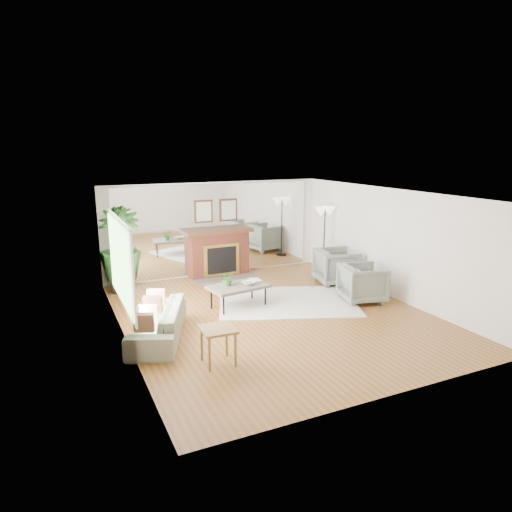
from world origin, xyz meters
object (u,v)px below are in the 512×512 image
armchair_back (336,266)px  floor_lamp (325,217)px  armchair_front (363,283)px  potted_ficus (120,248)px  fireplace (219,252)px  side_table (218,334)px  coffee_table (238,287)px  sofa (158,322)px

armchair_back → floor_lamp: floor_lamp is taller
armchair_back → armchair_front: armchair_back is taller
potted_ficus → floor_lamp: potted_ficus is taller
fireplace → side_table: fireplace is taller
coffee_table → armchair_front: 2.81m
fireplace → floor_lamp: size_ratio=1.11×
potted_ficus → armchair_back: bearing=-17.6°
fireplace → floor_lamp: bearing=-21.3°
armchair_front → potted_ficus: size_ratio=0.46×
fireplace → floor_lamp: (2.64, -1.03, 0.92)m
coffee_table → armchair_back: (2.95, 0.62, -0.02)m
armchair_front → fireplace: bearing=47.3°
fireplace → sofa: 4.22m
coffee_table → floor_lamp: 3.65m
potted_ficus → coffee_table: bearing=-46.5°
coffee_table → armchair_back: bearing=11.8°
side_table → floor_lamp: floor_lamp is taller
potted_ficus → sofa: bearing=-87.2°
potted_ficus → floor_lamp: size_ratio=1.08×
armchair_back → side_table: 5.16m
coffee_table → potted_ficus: (-2.11, 2.22, 0.60)m
sofa → armchair_back: armchair_back is taller
potted_ficus → floor_lamp: 5.31m
side_table → floor_lamp: size_ratio=0.33×
side_table → potted_ficus: size_ratio=0.30×
armchair_back → armchair_front: size_ratio=1.06×
fireplace → floor_lamp: 2.98m
fireplace → coffee_table: 2.58m
side_table → potted_ficus: potted_ficus is taller
coffee_table → armchair_front: bearing=-16.1°
armchair_back → armchair_front: (-0.25, -1.40, -0.03)m
armchair_front → side_table: 4.28m
side_table → coffee_table: bearing=60.3°
sofa → armchair_front: size_ratio=2.25×
sofa → armchair_back: bearing=129.0°
coffee_table → sofa: size_ratio=0.66×
coffee_table → side_table: (-1.31, -2.29, 0.05)m
side_table → fireplace: bearing=69.5°
sofa → side_table: 1.56m
coffee_table → side_table: side_table is taller
fireplace → armchair_back: bearing=-37.8°
armchair_back → coffee_table: bearing=113.7°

